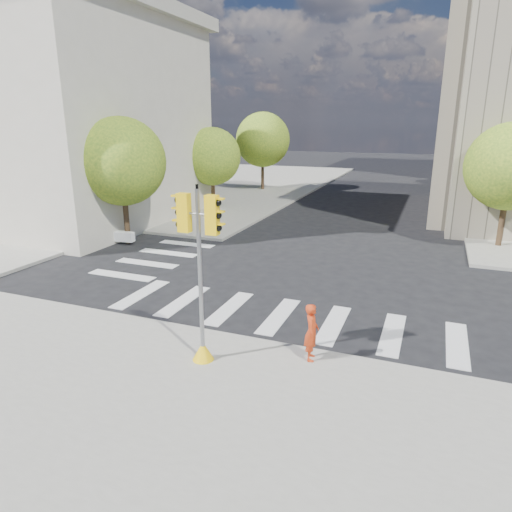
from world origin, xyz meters
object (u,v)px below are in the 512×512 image
at_px(traffic_signal, 201,290).
at_px(planter_wall, 83,233).
at_px(lamp_far, 489,141).
at_px(lamp_near, 512,151).
at_px(photographer, 312,332).

bearing_deg(traffic_signal, planter_wall, 143.04).
height_order(lamp_far, traffic_signal, lamp_far).
height_order(lamp_near, photographer, lamp_near).
bearing_deg(photographer, lamp_near, -31.75).
relative_size(lamp_near, photographer, 5.25).
bearing_deg(planter_wall, lamp_far, 44.35).
bearing_deg(traffic_signal, photographer, 22.60).
bearing_deg(lamp_far, lamp_near, -90.00).
height_order(photographer, planter_wall, photographer).
bearing_deg(planter_wall, lamp_near, 21.49).
height_order(lamp_near, lamp_far, same).
distance_m(lamp_far, traffic_signal, 34.93).
bearing_deg(lamp_near, planter_wall, -153.47).
relative_size(lamp_near, lamp_far, 1.00).
height_order(lamp_near, traffic_signal, lamp_near).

